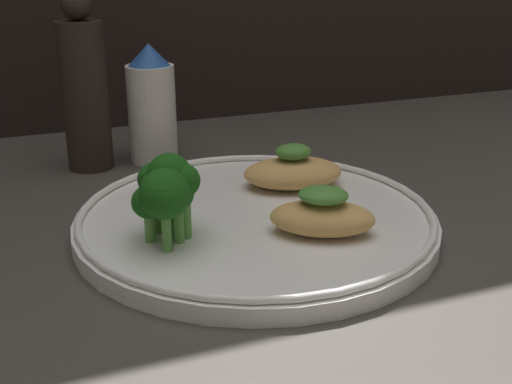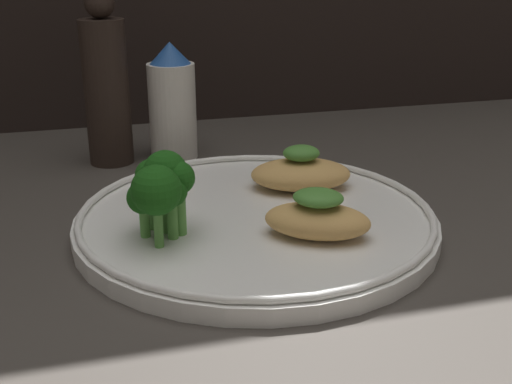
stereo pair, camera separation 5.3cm
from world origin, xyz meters
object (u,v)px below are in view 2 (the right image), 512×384
Objects in this scene: plate at (256,219)px; sauce_bottle at (172,104)px; pepper_grinder at (106,86)px; broccoli_bunch at (161,186)px.

sauce_bottle is (-3.66, 21.72, 5.15)cm from plate.
broccoli_bunch is at bearing -83.95° from pepper_grinder.
sauce_bottle is at bearing 79.78° from broccoli_bunch.
pepper_grinder is at bearing 180.00° from sauce_bottle.
pepper_grinder reaches higher than plate.
broccoli_bunch is 24.53cm from sauce_bottle.
sauce_bottle reaches higher than broccoli_bunch.
broccoli_bunch is 0.52× the size of sauce_bottle.
plate is 4.50× the size of broccoli_bunch.
sauce_bottle is 7.27cm from pepper_grinder.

